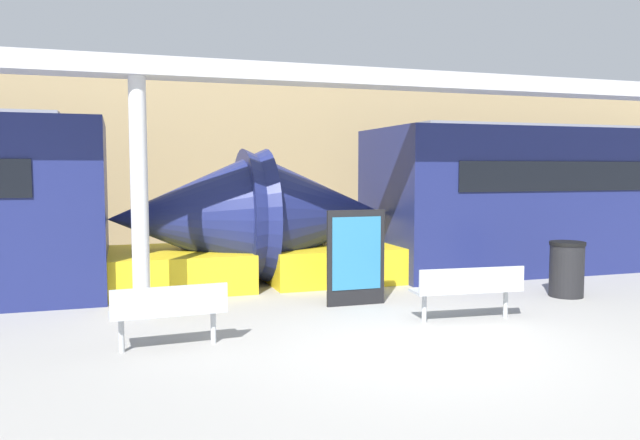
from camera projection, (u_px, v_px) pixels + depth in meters
ground_plane at (419, 347)px, 7.82m from camera, size 60.00×60.00×0.00m
station_wall at (260, 159)px, 16.26m from camera, size 56.00×0.20×5.00m
train_left at (571, 201)px, 14.52m from camera, size 15.27×2.93×3.20m
bench_near at (468, 287)px, 9.13m from camera, size 1.67×0.57×0.81m
bench_far at (169, 309)px, 7.71m from camera, size 1.43×0.52×0.81m
trash_bin at (567, 269)px, 10.92m from camera, size 0.61×0.61×0.97m
poster_board at (356, 257)px, 10.20m from camera, size 0.99×0.07×1.57m
support_column_near at (139, 198)px, 9.38m from camera, size 0.26×0.26×3.60m
canopy_beam at (136, 67)px, 9.22m from camera, size 28.00×0.60×0.28m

